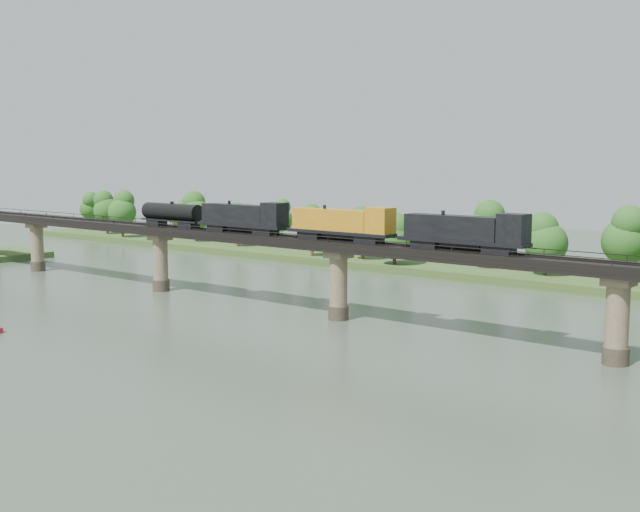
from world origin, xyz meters
The scene contains 6 objects.
ground centered at (0.00, 0.00, 0.00)m, with size 400.00×400.00×0.00m, color #344235.
far_bank centered at (0.00, 85.00, 0.80)m, with size 300.00×24.00×1.60m, color #2F4B1E.
bridge centered at (0.00, 30.00, 5.46)m, with size 236.00×30.00×11.50m.
bridge_superstructure centered at (0.00, 30.00, 11.79)m, with size 220.00×4.90×0.75m.
far_treeline centered at (-8.21, 80.52, 8.83)m, with size 289.06×17.54×13.60m.
freight_train centered at (-6.22, 30.00, 13.89)m, with size 72.60×2.83×5.00m.
Camera 1 is at (71.00, -59.19, 22.95)m, focal length 45.00 mm.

